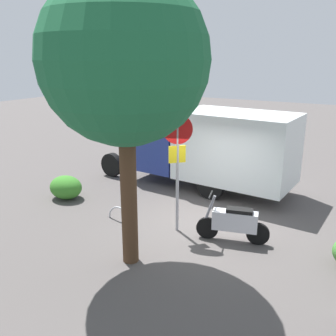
% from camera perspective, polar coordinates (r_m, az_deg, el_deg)
% --- Properties ---
extents(ground_plane, '(60.00, 60.00, 0.00)m').
position_cam_1_polar(ground_plane, '(10.26, 4.69, -8.85)').
color(ground_plane, '#4E4947').
extents(box_truck_near, '(7.10, 2.58, 2.72)m').
position_cam_1_polar(box_truck_near, '(12.77, 6.38, 3.62)').
color(box_truck_near, black).
rests_on(box_truck_near, ground).
extents(motorcycle, '(1.78, 0.73, 1.20)m').
position_cam_1_polar(motorcycle, '(9.35, 10.18, -8.24)').
color(motorcycle, black).
rests_on(motorcycle, ground).
extents(stop_sign, '(0.71, 0.33, 3.12)m').
position_cam_1_polar(stop_sign, '(9.25, 1.45, 2.04)').
color(stop_sign, '#9E9EA3').
rests_on(stop_sign, ground).
extents(street_tree, '(3.38, 3.38, 6.07)m').
position_cam_1_polar(street_tree, '(7.47, -6.76, 16.07)').
color(street_tree, '#47301E').
rests_on(street_tree, ground).
extents(bike_rack_hoop, '(0.85, 0.14, 0.85)m').
position_cam_1_polar(bike_rack_hoop, '(10.60, -7.47, -8.07)').
color(bike_rack_hoop, '#B7B7BC').
rests_on(bike_rack_hoop, ground).
extents(shrub_mid_verge, '(1.11, 0.91, 0.75)m').
position_cam_1_polar(shrub_mid_verge, '(12.41, -15.51, -2.89)').
color(shrub_mid_verge, '#377B27').
rests_on(shrub_mid_verge, ground).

